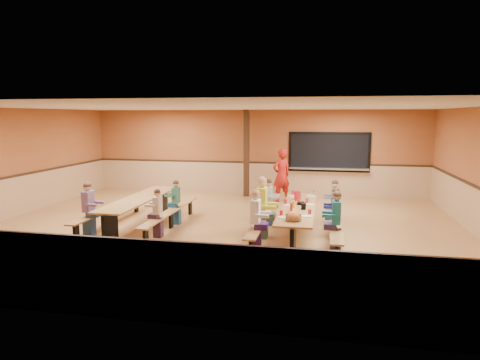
# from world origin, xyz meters

# --- Properties ---
(ground) EXTENTS (12.00, 12.00, 0.00)m
(ground) POSITION_xyz_m (0.00, 0.00, 0.00)
(ground) COLOR #976639
(ground) RESTS_ON ground
(room_envelope) EXTENTS (12.04, 10.04, 3.02)m
(room_envelope) POSITION_xyz_m (0.00, 0.00, 0.69)
(room_envelope) COLOR #99542C
(room_envelope) RESTS_ON ground
(kitchen_pass_through) EXTENTS (2.78, 0.28, 1.38)m
(kitchen_pass_through) POSITION_xyz_m (2.60, 4.96, 1.49)
(kitchen_pass_through) COLOR black
(kitchen_pass_through) RESTS_ON ground
(structural_post) EXTENTS (0.18, 0.18, 3.00)m
(structural_post) POSITION_xyz_m (-0.20, 4.40, 1.50)
(structural_post) COLOR black
(structural_post) RESTS_ON ground
(cafeteria_table_main) EXTENTS (1.91, 3.70, 0.74)m
(cafeteria_table_main) POSITION_xyz_m (1.91, -0.55, 0.53)
(cafeteria_table_main) COLOR #AB7743
(cafeteria_table_main) RESTS_ON ground
(cafeteria_table_second) EXTENTS (1.91, 3.70, 0.74)m
(cafeteria_table_second) POSITION_xyz_m (-2.09, -0.22, 0.53)
(cafeteria_table_second) COLOR #AB7743
(cafeteria_table_second) RESTS_ON ground
(seated_child_white_left) EXTENTS (0.39, 0.32, 1.25)m
(seated_child_white_left) POSITION_xyz_m (1.09, -1.53, 0.63)
(seated_child_white_left) COLOR white
(seated_child_white_left) RESTS_ON ground
(seated_adult_yellow) EXTENTS (0.46, 0.38, 1.40)m
(seated_adult_yellow) POSITION_xyz_m (1.09, -0.64, 0.70)
(seated_adult_yellow) COLOR yellow
(seated_adult_yellow) RESTS_ON ground
(seated_child_grey_left) EXTENTS (0.35, 0.29, 1.17)m
(seated_child_grey_left) POSITION_xyz_m (1.09, 0.56, 0.58)
(seated_child_grey_left) COLOR #ADADAD
(seated_child_grey_left) RESTS_ON ground
(seated_child_teal_right) EXTENTS (0.38, 0.31, 1.23)m
(seated_child_teal_right) POSITION_xyz_m (2.74, -1.25, 0.62)
(seated_child_teal_right) COLOR #1E7484
(seated_child_teal_right) RESTS_ON ground
(seated_child_navy_right) EXTENTS (0.35, 0.28, 1.16)m
(seated_child_navy_right) POSITION_xyz_m (2.74, -0.39, 0.58)
(seated_child_navy_right) COLOR #171B51
(seated_child_navy_right) RESTS_ON ground
(seated_child_char_right) EXTENTS (0.35, 0.29, 1.17)m
(seated_child_char_right) POSITION_xyz_m (2.74, 0.74, 0.58)
(seated_child_char_right) COLOR #565B62
(seated_child_char_right) RESTS_ON ground
(seated_child_purple_sec) EXTENTS (0.38, 0.31, 1.24)m
(seated_child_purple_sec) POSITION_xyz_m (-2.92, -1.22, 0.62)
(seated_child_purple_sec) COLOR slate
(seated_child_purple_sec) RESTS_ON ground
(seated_child_green_sec) EXTENTS (0.33, 0.27, 1.13)m
(seated_child_green_sec) POSITION_xyz_m (-1.27, 0.18, 0.56)
(seated_child_green_sec) COLOR #316856
(seated_child_green_sec) RESTS_ON ground
(seated_child_tan_sec) EXTENTS (0.32, 0.26, 1.11)m
(seated_child_tan_sec) POSITION_xyz_m (-1.27, -1.07, 0.56)
(seated_child_tan_sec) COLOR beige
(seated_child_tan_sec) RESTS_ON ground
(standing_woman) EXTENTS (0.75, 0.72, 1.74)m
(standing_woman) POSITION_xyz_m (1.09, 3.67, 0.87)
(standing_woman) COLOR #AA1913
(standing_woman) RESTS_ON ground
(punch_pitcher) EXTENTS (0.16, 0.16, 0.22)m
(punch_pitcher) POSITION_xyz_m (1.84, 0.20, 0.85)
(punch_pitcher) COLOR red
(punch_pitcher) RESTS_ON cafeteria_table_main
(chip_bowl) EXTENTS (0.32, 0.32, 0.15)m
(chip_bowl) POSITION_xyz_m (1.90, -1.87, 0.81)
(chip_bowl) COLOR orange
(chip_bowl) RESTS_ON cafeteria_table_main
(napkin_dispenser) EXTENTS (0.10, 0.14, 0.13)m
(napkin_dispenser) POSITION_xyz_m (2.04, -0.78, 0.80)
(napkin_dispenser) COLOR black
(napkin_dispenser) RESTS_ON cafeteria_table_main
(condiment_mustard) EXTENTS (0.06, 0.06, 0.17)m
(condiment_mustard) POSITION_xyz_m (1.81, -0.69, 0.82)
(condiment_mustard) COLOR yellow
(condiment_mustard) RESTS_ON cafeteria_table_main
(condiment_ketchup) EXTENTS (0.06, 0.06, 0.17)m
(condiment_ketchup) POSITION_xyz_m (1.78, -0.99, 0.82)
(condiment_ketchup) COLOR #B2140F
(condiment_ketchup) RESTS_ON cafeteria_table_main
(table_paddle) EXTENTS (0.16, 0.16, 0.56)m
(table_paddle) POSITION_xyz_m (1.95, -0.28, 0.88)
(table_paddle) COLOR black
(table_paddle) RESTS_ON cafeteria_table_main
(place_settings) EXTENTS (0.65, 3.30, 0.11)m
(place_settings) POSITION_xyz_m (1.91, -0.55, 0.80)
(place_settings) COLOR beige
(place_settings) RESTS_ON cafeteria_table_main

